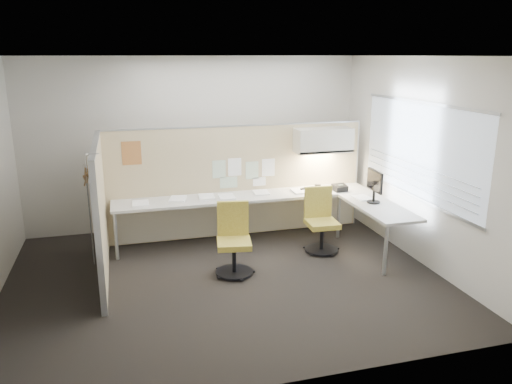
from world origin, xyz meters
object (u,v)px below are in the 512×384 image
object	(u,v)px
chair_right	(321,222)
phone	(340,188)
monitor	(375,184)
desk	(269,205)
chair_left	(234,241)

from	to	relation	value
chair_right	phone	distance (m)	0.83
monitor	desk	bearing A→B (deg)	64.93
desk	monitor	bearing A→B (deg)	-27.99
chair_right	phone	world-z (taller)	chair_right
chair_left	monitor	xyz separation A→B (m)	(2.15, 0.24, 0.57)
phone	desk	bearing A→B (deg)	177.61
desk	phone	distance (m)	1.18
desk	phone	size ratio (longest dim) A/B	18.52
monitor	chair_right	bearing A→B (deg)	78.06
chair_left	chair_right	distance (m)	1.48
chair_left	chair_right	world-z (taller)	chair_left
chair_right	phone	xyz separation A→B (m)	(0.53, 0.54, 0.35)
desk	phone	xyz separation A→B (m)	(1.17, 0.00, 0.18)
desk	monitor	size ratio (longest dim) A/B	8.34
desk	chair_left	size ratio (longest dim) A/B	4.28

